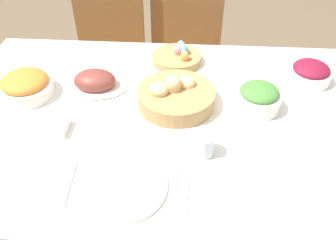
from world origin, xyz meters
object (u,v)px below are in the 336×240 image
chair_far_center (183,55)px  knife (177,189)px  carrot_bowl (25,85)px  green_salad_bowl (258,98)px  butter_dish (48,127)px  egg_basket (177,57)px  fork (69,184)px  dinner_plate (123,186)px  spoon (187,190)px  ham_platter (95,82)px  bread_basket (176,96)px  beet_salad_bowl (310,73)px  chair_far_left (106,52)px  drinking_cup (204,145)px

chair_far_center → knife: size_ratio=5.86×
carrot_bowl → green_salad_bowl: green_salad_bowl is taller
butter_dish → chair_far_center: bearing=66.3°
egg_basket → fork: 0.75m
green_salad_bowl → fork: bearing=-145.8°
dinner_plate → spoon: bearing=0.0°
ham_platter → knife: 0.59m
ham_platter → fork: 0.49m
carrot_bowl → chair_far_center: bearing=53.6°
bread_basket → beet_salad_bowl: bearing=19.6°
dinner_plate → chair_far_left: bearing=104.9°
bread_basket → fork: size_ratio=1.75×
egg_basket → dinner_plate: egg_basket is taller
fork → drinking_cup: 0.42m
bread_basket → ham_platter: 0.33m
fork → chair_far_left: bearing=94.6°
chair_far_center → egg_basket: (-0.01, -0.50, 0.28)m
bread_basket → carrot_bowl: bearing=178.0°
carrot_bowl → knife: (0.59, -0.42, -0.04)m
carrot_bowl → dinner_plate: (0.44, -0.42, -0.04)m
ham_platter → drinking_cup: size_ratio=3.36×
spoon → drinking_cup: bearing=76.1°
bread_basket → beet_salad_bowl: (0.53, 0.19, 0.00)m
bread_basket → egg_basket: 0.30m
ham_platter → dinner_plate: ham_platter is taller
carrot_bowl → green_salad_bowl: 0.86m
chair_far_left → fork: (0.16, -1.20, 0.26)m
egg_basket → ham_platter: egg_basket is taller
chair_far_center → fork: size_ratio=5.86×
chair_far_center → fork: bearing=-97.3°
bread_basket → green_salad_bowl: bread_basket is taller
chair_far_left → green_salad_bowl: (0.75, -0.80, 0.30)m
chair_far_center → drinking_cup: (0.10, -1.04, 0.29)m
chair_far_left → dinner_plate: size_ratio=3.65×
chair_far_left → knife: (0.47, -1.20, 0.26)m
dinner_plate → knife: (0.16, 0.00, -0.00)m
chair_far_center → carrot_bowl: chair_far_center is taller
egg_basket → spoon: 0.70m
drinking_cup → fork: bearing=-158.5°
fork → chair_far_center: bearing=73.2°
beet_salad_bowl → butter_dish: (-0.95, -0.36, -0.02)m
green_salad_bowl → fork: 0.71m
egg_basket → drinking_cup: egg_basket is taller
green_salad_bowl → beet_salad_bowl: size_ratio=0.97×
knife → bread_basket: bearing=90.2°
chair_far_left → spoon: 1.32m
ham_platter → drinking_cup: (0.42, -0.33, 0.01)m
chair_far_left → spoon: (0.50, -1.20, 0.26)m
egg_basket → chair_far_center: bearing=88.7°
chair_far_left → chair_far_center: bearing=4.5°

